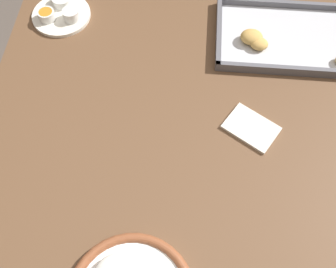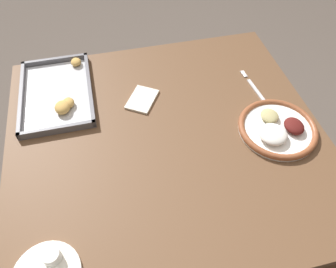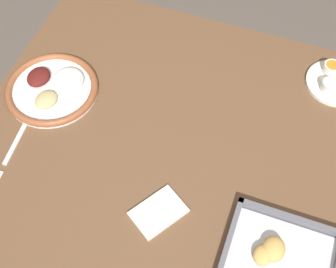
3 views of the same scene
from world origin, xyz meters
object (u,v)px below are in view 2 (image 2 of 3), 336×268
Objects in this scene: fork at (258,93)px; napkin at (142,99)px; dinner_plate at (278,128)px; baking_tray at (58,94)px.

napkin is at bearing 76.09° from fork.
fork is at bearing -3.46° from dinner_plate.
fork is 0.62× the size of baking_tray.
baking_tray is 2.53× the size of napkin.
fork is (0.18, -0.01, -0.01)m from dinner_plate.
napkin is at bearing 59.02° from dinner_plate.
dinner_plate reaches higher than napkin.
napkin is at bearing -107.51° from baking_tray.
dinner_plate is 0.68× the size of baking_tray.
napkin is (-0.09, -0.28, -0.01)m from baking_tray.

